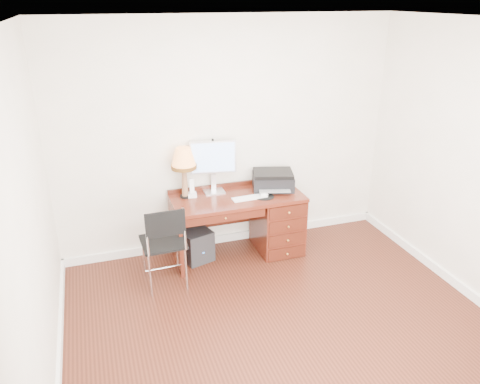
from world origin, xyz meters
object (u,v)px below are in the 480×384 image
object	(u,v)px
desk	(263,219)
monitor	(213,160)
equipment_box	(196,245)
phone	(192,191)
printer	(273,180)
leg_lamp	(184,161)
chair	(164,239)

from	to	relation	value
desk	monitor	size ratio (longest dim) A/B	2.45
desk	equipment_box	xyz separation A→B (m)	(-0.82, 0.03, -0.23)
phone	printer	bearing A→B (deg)	3.37
printer	phone	xyz separation A→B (m)	(-0.97, 0.05, -0.04)
phone	equipment_box	size ratio (longest dim) A/B	0.58
monitor	printer	bearing A→B (deg)	-0.00
leg_lamp	phone	size ratio (longest dim) A/B	2.73
monitor	equipment_box	size ratio (longest dim) A/B	1.65
phone	chair	xyz separation A→B (m)	(-0.43, -0.57, -0.24)
leg_lamp	equipment_box	bearing A→B (deg)	-61.12
leg_lamp	equipment_box	world-z (taller)	leg_lamp
printer	equipment_box	bearing A→B (deg)	-159.80
phone	equipment_box	distance (m)	0.64
phone	chair	bearing A→B (deg)	-121.06
printer	leg_lamp	world-z (taller)	leg_lamp
desk	equipment_box	size ratio (longest dim) A/B	4.04
monitor	leg_lamp	xyz separation A→B (m)	(-0.35, -0.06, 0.04)
printer	monitor	bearing A→B (deg)	-174.32
monitor	leg_lamp	distance (m)	0.36
monitor	leg_lamp	size ratio (longest dim) A/B	1.05
printer	chair	world-z (taller)	printer
chair	equipment_box	world-z (taller)	chair
equipment_box	printer	bearing A→B (deg)	-12.48
desk	chair	xyz separation A→B (m)	(-1.25, -0.41, 0.16)
desk	monitor	world-z (taller)	monitor
chair	printer	bearing A→B (deg)	18.40
desk	chair	distance (m)	1.32
chair	equipment_box	bearing A→B (deg)	43.94
desk	phone	distance (m)	0.92
desk	phone	world-z (taller)	phone
chair	leg_lamp	bearing A→B (deg)	56.39
phone	equipment_box	xyz separation A→B (m)	(-0.00, -0.12, -0.63)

